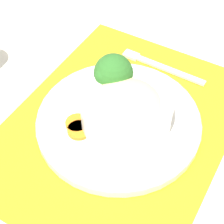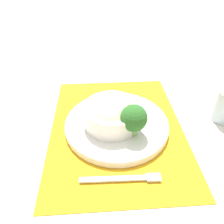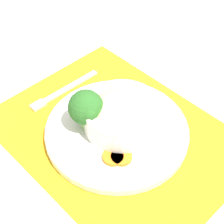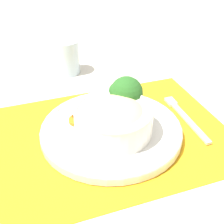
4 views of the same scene
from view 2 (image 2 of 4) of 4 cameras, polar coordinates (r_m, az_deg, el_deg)
name	(u,v)px [view 2 (image 2 of 4)]	position (r m, az deg, el deg)	size (l,w,h in m)	color
ground_plane	(117,127)	(0.63, 1.23, -4.05)	(4.00, 4.00, 0.00)	beige
placemat	(117,127)	(0.63, 1.23, -3.92)	(0.49, 0.37, 0.00)	orange
plate	(117,123)	(0.62, 1.25, -3.02)	(0.29, 0.29, 0.02)	white
bowl	(112,114)	(0.59, -0.07, -0.45)	(0.16, 0.16, 0.07)	silver
broccoli_floret	(134,118)	(0.55, 5.70, -1.62)	(0.07, 0.07, 0.09)	#84AD5B
carrot_slice_near	(134,110)	(0.66, 5.83, 0.50)	(0.04, 0.04, 0.01)	orange
carrot_slice_middle	(130,108)	(0.66, 4.71, 1.05)	(0.04, 0.04, 0.01)	orange
fork	(129,178)	(0.51, 4.36, -16.92)	(0.02, 0.18, 0.01)	silver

